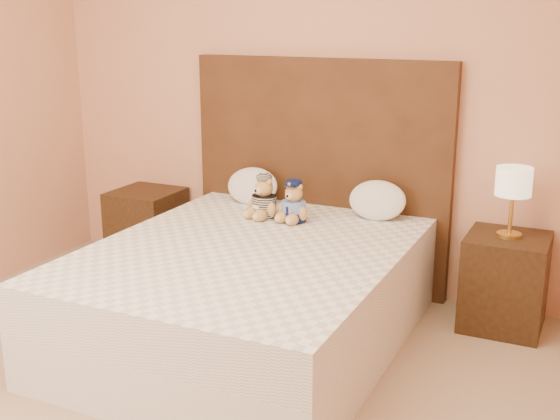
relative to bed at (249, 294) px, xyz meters
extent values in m
cube|color=tan|center=(0.00, 1.05, 1.07)|extent=(4.00, 0.04, 2.70)
cube|color=white|center=(0.00, 0.00, -0.13)|extent=(1.60, 2.00, 0.30)
cube|color=white|center=(0.00, 0.00, 0.15)|extent=(1.60, 2.00, 0.25)
cube|color=#492B16|center=(0.00, 1.01, 0.47)|extent=(1.75, 0.08, 1.50)
cube|color=#3A2512|center=(-1.25, 0.80, 0.00)|extent=(0.45, 0.45, 0.55)
cube|color=#3A2512|center=(1.25, 0.80, 0.00)|extent=(0.45, 0.45, 0.55)
cylinder|color=gold|center=(1.25, 0.80, 0.28)|extent=(0.14, 0.14, 0.02)
cylinder|color=gold|center=(1.25, 0.80, 0.41)|extent=(0.02, 0.02, 0.26)
cylinder|color=beige|center=(1.25, 0.80, 0.59)|extent=(0.20, 0.20, 0.16)
ellipsoid|color=white|center=(-0.40, 0.83, 0.40)|extent=(0.36, 0.23, 0.26)
ellipsoid|color=white|center=(0.46, 0.83, 0.40)|extent=(0.36, 0.23, 0.25)
camera|label=1|loc=(1.70, -3.18, 1.49)|focal=45.00mm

